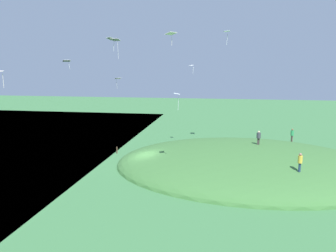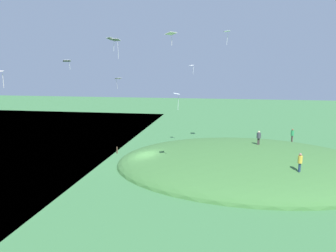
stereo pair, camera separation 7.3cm
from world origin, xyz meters
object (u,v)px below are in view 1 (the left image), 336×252
kite_5 (67,61)px  kite_2 (171,34)px  kite_7 (111,39)px  kite_6 (191,66)px  person_walking_path (300,160)px  person_near_shore (259,136)px  person_with_child (292,133)px  kite_4 (177,95)px  kite_3 (118,79)px  kite_1 (227,32)px  mooring_post (117,150)px  kite_8 (116,41)px

kite_5 → kite_2: bearing=-28.9°
kite_7 → kite_6: bearing=25.2°
person_walking_path → kite_7: (-19.60, 8.12, 11.12)m
person_near_shore → kite_2: kite_2 is taller
kite_5 → person_with_child: bearing=4.1°
person_walking_path → kite_4: (-10.85, 0.26, 5.47)m
person_near_shore → person_with_child: (4.75, 5.62, -0.68)m
kite_3 → kite_7: bearing=-74.8°
person_near_shore → kite_6: 12.01m
kite_2 → kite_7: (-7.77, 5.03, 0.05)m
kite_6 → kite_7: 10.30m
person_with_child → kite_3: bearing=43.8°
person_near_shore → kite_7: (-16.95, 0.28, 10.76)m
kite_1 → kite_6: 5.97m
kite_5 → mooring_post: bearing=-18.0°
kite_2 → mooring_post: (-7.78, 5.96, -13.37)m
kite_3 → kite_6: size_ratio=1.48×
kite_2 → mooring_post: size_ratio=1.52×
kite_4 → kite_7: (-8.75, 7.86, 5.65)m
person_near_shore → kite_1: size_ratio=0.92×
kite_4 → person_walking_path: bearing=-1.4°
kite_5 → kite_1: bearing=4.9°
person_walking_path → mooring_post: 21.72m
person_walking_path → kite_5: 30.48m
person_with_child → kite_4: (-12.95, -13.21, 5.79)m
person_near_shore → person_walking_path: person_near_shore is taller
kite_1 → kite_3: (-16.10, 5.92, -6.01)m
kite_1 → kite_3: bearing=159.8°
person_walking_path → kite_2: size_ratio=1.29×
mooring_post → kite_3: bearing=106.4°
kite_2 → kite_5: (-15.05, 8.31, -2.35)m
person_with_child → kite_1: size_ratio=0.99×
kite_3 → kite_8: 14.15m
person_walking_path → kite_3: size_ratio=1.01×
kite_8 → kite_1: bearing=29.7°
person_near_shore → kite_4: 12.28m
kite_6 → mooring_post: 14.07m
kite_1 → person_walking_path: bearing=-63.8°
person_near_shore → kite_5: kite_5 is taller
kite_6 → kite_8: bearing=-142.4°
kite_1 → kite_7: size_ratio=1.10×
kite_1 → kite_5: size_ratio=1.40×
person_with_child → person_near_shore: bearing=106.4°
kite_4 → kite_7: bearing=138.1°
person_near_shore → mooring_post: size_ratio=1.83×
kite_5 → kite_6: size_ratio=1.08×
person_walking_path → kite_2: 16.50m
kite_1 → kite_8: (-11.96, -6.82, -1.45)m
kite_4 → kite_2: bearing=109.1°
person_with_child → kite_7: (-21.70, -5.34, 11.44)m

